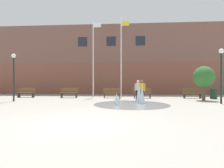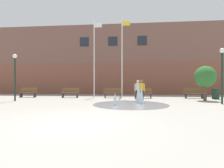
% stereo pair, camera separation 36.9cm
% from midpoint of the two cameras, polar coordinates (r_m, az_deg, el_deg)
% --- Properties ---
extents(ground_plane, '(100.00, 100.00, 0.00)m').
position_cam_midpoint_polar(ground_plane, '(6.22, -12.65, -12.48)').
color(ground_plane, '#9E998E').
extents(library_building, '(36.00, 6.05, 8.52)m').
position_cam_midpoint_polar(library_building, '(24.21, -0.19, 7.16)').
color(library_building, brown).
rests_on(library_building, ground).
extents(splash_fountain, '(4.85, 4.85, 1.39)m').
position_cam_midpoint_polar(splash_fountain, '(11.69, 6.76, -4.25)').
color(splash_fountain, gray).
rests_on(splash_fountain, ground).
extents(park_bench_far_left, '(1.60, 0.44, 0.91)m').
position_cam_midpoint_polar(park_bench_far_left, '(18.62, -26.68, -2.48)').
color(park_bench_far_left, '#28282D').
rests_on(park_bench_far_left, ground).
extents(park_bench_left_of_flagpoles, '(1.60, 0.44, 0.91)m').
position_cam_midpoint_polar(park_bench_left_of_flagpoles, '(16.88, -14.40, -2.74)').
color(park_bench_left_of_flagpoles, '#28282D').
rests_on(park_bench_left_of_flagpoles, ground).
extents(park_bench_under_left_flagpole, '(1.60, 0.44, 0.91)m').
position_cam_midpoint_polar(park_bench_under_left_flagpole, '(16.24, -0.67, -2.85)').
color(park_bench_under_left_flagpole, '#28282D').
rests_on(park_bench_under_left_flagpole, ground).
extents(park_bench_center, '(1.60, 0.44, 0.91)m').
position_cam_midpoint_polar(park_bench_center, '(16.11, 9.16, -2.88)').
color(park_bench_center, '#28282D').
rests_on(park_bench_center, ground).
extents(park_bench_under_right_flagpole, '(1.60, 0.44, 0.91)m').
position_cam_midpoint_polar(park_bench_under_right_flagpole, '(17.33, 24.13, -2.68)').
color(park_bench_under_right_flagpole, '#28282D').
rests_on(park_bench_under_right_flagpole, ground).
extents(adult_near_bench, '(0.50, 0.39, 1.59)m').
position_cam_midpoint_polar(adult_near_bench, '(12.41, 8.84, -1.73)').
color(adult_near_bench, '#28282D').
rests_on(adult_near_bench, ground).
extents(adult_watching, '(0.50, 0.38, 1.59)m').
position_cam_midpoint_polar(adult_watching, '(13.21, 7.71, -1.60)').
color(adult_watching, '#28282D').
rests_on(adult_watching, ground).
extents(flagpole_left, '(0.80, 0.10, 7.59)m').
position_cam_midpoint_polar(flagpole_left, '(17.13, -6.68, 9.26)').
color(flagpole_left, silver).
rests_on(flagpole_left, ground).
extents(flagpole_right, '(0.80, 0.10, 7.67)m').
position_cam_midpoint_polar(flagpole_right, '(16.85, 2.48, 9.55)').
color(flagpole_right, silver).
rests_on(flagpole_right, ground).
extents(lamp_post_left_lane, '(0.32, 0.32, 3.59)m').
position_cam_midpoint_polar(lamp_post_left_lane, '(15.18, -30.06, 4.03)').
color(lamp_post_left_lane, '#192D23').
rests_on(lamp_post_left_lane, ground).
extents(lamp_post_right_lane, '(0.32, 0.32, 3.66)m').
position_cam_midpoint_polar(lamp_post_right_lane, '(13.59, 31.44, 4.64)').
color(lamp_post_right_lane, '#192D23').
rests_on(lamp_post_right_lane, ground).
extents(trash_can, '(0.56, 0.56, 0.90)m').
position_cam_midpoint_polar(trash_can, '(17.45, 29.72, -2.77)').
color(trash_can, '#193323').
rests_on(trash_can, ground).
extents(street_tree_near_building, '(1.58, 1.58, 2.71)m').
position_cam_midpoint_polar(street_tree_near_building, '(15.49, 27.18, 2.05)').
color(street_tree_near_building, brown).
rests_on(street_tree_near_building, ground).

